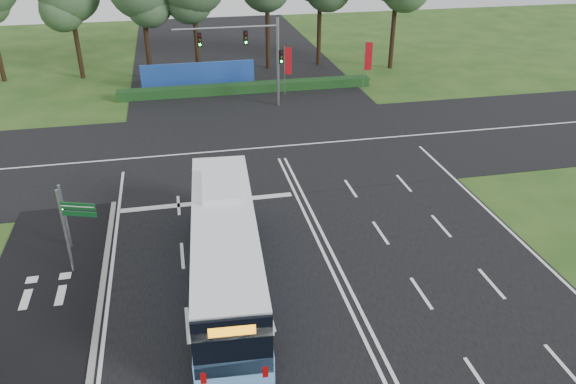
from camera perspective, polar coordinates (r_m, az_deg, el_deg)
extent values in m
plane|color=#224717|center=(27.91, 2.99, -4.97)|extent=(120.00, 120.00, 0.00)
cube|color=black|center=(27.90, 3.00, -4.94)|extent=(20.00, 120.00, 0.04)
cube|color=black|center=(38.29, -1.52, 4.58)|extent=(120.00, 14.00, 0.05)
cube|color=black|center=(25.52, -23.96, -11.18)|extent=(5.00, 18.00, 0.06)
cube|color=gray|center=(25.02, -18.55, -10.81)|extent=(0.25, 18.00, 0.12)
cube|color=#69ACF4|center=(24.39, -6.30, -7.23)|extent=(3.52, 13.00, 1.18)
cube|color=black|center=(24.70, -6.23, -8.25)|extent=(3.49, 12.93, 0.32)
cube|color=black|center=(23.80, -6.43, -5.11)|extent=(3.41, 12.80, 1.02)
cube|color=white|center=(23.46, -6.51, -3.79)|extent=(3.52, 13.00, 0.37)
cube|color=white|center=(23.27, -6.56, -3.01)|extent=(3.44, 12.48, 0.37)
cube|color=white|center=(25.46, -6.83, 0.66)|extent=(1.92, 3.32, 0.27)
cube|color=black|center=(18.72, -5.62, -15.50)|extent=(2.60, 0.29, 2.36)
cube|color=orange|center=(18.18, -5.72, -13.86)|extent=(1.50, 0.16, 0.37)
cylinder|color=black|center=(27.79, -9.16, -4.13)|extent=(0.37, 1.13, 1.11)
cylinder|color=black|center=(27.80, -3.96, -3.79)|extent=(0.37, 1.13, 1.11)
cylinder|color=black|center=(21.59, -9.19, -14.88)|extent=(0.37, 1.13, 1.11)
cylinder|color=black|center=(21.61, -2.30, -14.42)|extent=(0.37, 1.13, 1.11)
cylinder|color=gray|center=(28.46, -21.69, -2.42)|extent=(0.14, 0.14, 3.41)
cube|color=black|center=(28.01, -21.96, -1.48)|extent=(0.30, 0.23, 0.39)
sphere|color=#19F233|center=(27.92, -21.99, -1.57)|extent=(0.14, 0.14, 0.14)
cylinder|color=gray|center=(26.39, -21.67, -3.85)|extent=(0.13, 0.13, 4.21)
cube|color=#0B421B|center=(25.39, -20.63, -1.36)|extent=(1.52, 0.55, 0.32)
cube|color=#0B421B|center=(25.56, -20.49, -2.08)|extent=(1.52, 0.55, 0.23)
cube|color=white|center=(25.36, -20.63, -1.39)|extent=(1.40, 0.47, 0.04)
cylinder|color=gray|center=(48.40, -0.35, 12.17)|extent=(0.07, 0.07, 4.21)
cube|color=red|center=(48.12, 0.02, 13.18)|extent=(0.54, 0.23, 2.25)
cylinder|color=gray|center=(49.67, 7.73, 12.47)|extent=(0.07, 0.07, 4.43)
cube|color=red|center=(49.42, 8.19, 13.49)|extent=(0.56, 0.26, 2.36)
cylinder|color=gray|center=(45.44, -1.03, 12.96)|extent=(0.24, 0.24, 7.00)
cylinder|color=gray|center=(44.23, -6.37, 16.25)|extent=(8.00, 0.16, 0.16)
cube|color=black|center=(44.56, -4.33, 15.37)|extent=(0.32, 0.28, 1.05)
cube|color=black|center=(44.24, -8.98, 15.04)|extent=(0.32, 0.28, 1.05)
cube|color=black|center=(45.36, -0.72, 13.59)|extent=(0.32, 0.28, 1.05)
cube|color=#143916|center=(49.78, -4.19, 10.50)|extent=(22.00, 1.20, 0.80)
cube|color=#1C4098|center=(51.63, -9.11, 11.67)|extent=(10.00, 0.30, 2.20)
cylinder|color=black|center=(56.61, -20.70, 14.42)|extent=(0.44, 0.44, 7.40)
cylinder|color=black|center=(54.21, -14.20, 15.10)|extent=(0.44, 0.44, 7.96)
cylinder|color=black|center=(53.82, -9.33, 15.67)|extent=(0.44, 0.44, 8.33)
cylinder|color=black|center=(56.31, -2.09, 16.90)|extent=(0.44, 0.44, 9.05)
cylinder|color=black|center=(57.70, 3.20, 16.98)|extent=(0.44, 0.44, 8.74)
cylinder|color=black|center=(57.32, 10.69, 16.65)|extent=(0.44, 0.44, 9.05)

